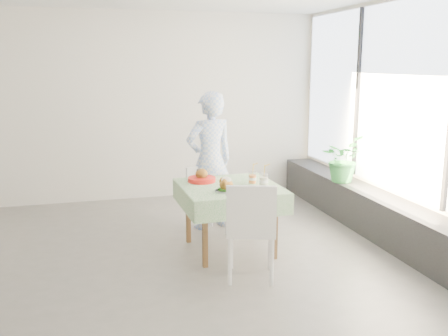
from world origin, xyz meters
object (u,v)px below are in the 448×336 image
object	(u,v)px
main_dish	(228,187)
juice_cup_orange	(252,178)
chair_far	(207,213)
cafe_table	(230,210)
diner	(210,161)
potted_plant	(342,158)
chair_near	(251,248)

from	to	relation	value
main_dish	juice_cup_orange	xyz separation A→B (m)	(0.36, 0.27, 0.01)
chair_far	cafe_table	bearing A→B (deg)	-81.48
diner	potted_plant	distance (m)	1.79
juice_cup_orange	potted_plant	bearing A→B (deg)	26.33
cafe_table	potted_plant	bearing A→B (deg)	23.62
cafe_table	diner	size ratio (longest dim) A/B	0.62
cafe_table	potted_plant	world-z (taller)	potted_plant
potted_plant	chair_near	bearing A→B (deg)	-139.22
chair_far	diner	world-z (taller)	diner
cafe_table	chair_far	bearing A→B (deg)	98.52
cafe_table	juice_cup_orange	distance (m)	0.44
chair_far	diner	bearing A→B (deg)	65.68
chair_near	diner	size ratio (longest dim) A/B	0.56
cafe_table	juice_cup_orange	size ratio (longest dim) A/B	4.11
chair_far	main_dish	distance (m)	1.05
chair_near	juice_cup_orange	bearing A→B (deg)	70.82
chair_near	cafe_table	bearing A→B (deg)	89.79
diner	main_dish	distance (m)	1.08
cafe_table	diner	xyz separation A→B (m)	(-0.02, 0.84, 0.40)
potted_plant	main_dish	bearing A→B (deg)	-151.34
main_dish	diner	bearing A→B (deg)	86.25
chair_far	diner	size ratio (longest dim) A/B	0.47
main_dish	potted_plant	world-z (taller)	potted_plant
chair_near	chair_far	bearing A→B (deg)	93.88
chair_far	chair_near	world-z (taller)	chair_near
chair_far	chair_near	xyz separation A→B (m)	(0.10, -1.41, 0.05)
cafe_table	chair_far	xyz separation A→B (m)	(-0.10, 0.66, -0.21)
chair_far	juice_cup_orange	xyz separation A→B (m)	(0.37, -0.63, 0.55)
cafe_table	main_dish	xyz separation A→B (m)	(-0.09, -0.24, 0.33)
chair_near	main_dish	distance (m)	0.72
chair_far	juice_cup_orange	world-z (taller)	juice_cup_orange
diner	potted_plant	world-z (taller)	diner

